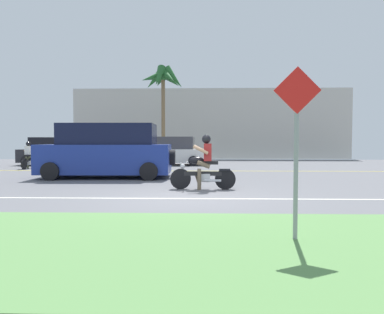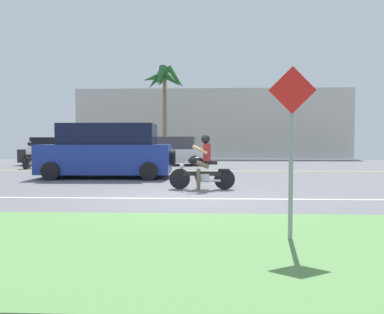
{
  "view_description": "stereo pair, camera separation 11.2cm",
  "coord_description": "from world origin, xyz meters",
  "px_view_note": "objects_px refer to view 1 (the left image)",
  "views": [
    {
      "loc": [
        0.51,
        -8.61,
        1.37
      ],
      "look_at": [
        0.14,
        3.93,
        0.81
      ],
      "focal_mm": 33.26,
      "sensor_mm": 36.0,
      "label": 1
    },
    {
      "loc": [
        0.63,
        -8.6,
        1.37
      ],
      "look_at": [
        0.14,
        3.93,
        0.81
      ],
      "focal_mm": 33.26,
      "sensor_mm": 36.0,
      "label": 2
    }
  ],
  "objects_px": {
    "suv_nearby": "(107,152)",
    "parked_car_1": "(169,152)",
    "motorcyclist_distant": "(29,157)",
    "motorcyclist": "(203,166)",
    "parked_car_0": "(59,152)",
    "palm_tree_0": "(163,81)",
    "street_sign": "(297,136)"
  },
  "relations": [
    {
      "from": "suv_nearby",
      "to": "parked_car_1",
      "type": "distance_m",
      "value": 7.47
    },
    {
      "from": "suv_nearby",
      "to": "motorcyclist_distant",
      "type": "xyz_separation_m",
      "value": [
        -5.07,
        4.19,
        -0.41
      ]
    },
    {
      "from": "motorcyclist",
      "to": "suv_nearby",
      "type": "height_order",
      "value": "suv_nearby"
    },
    {
      "from": "parked_car_0",
      "to": "palm_tree_0",
      "type": "relative_size",
      "value": 0.71
    },
    {
      "from": "motorcyclist",
      "to": "street_sign",
      "type": "height_order",
      "value": "street_sign"
    },
    {
      "from": "motorcyclist",
      "to": "motorcyclist_distant",
      "type": "distance_m",
      "value": 11.39
    },
    {
      "from": "motorcyclist_distant",
      "to": "street_sign",
      "type": "relative_size",
      "value": 0.69
    },
    {
      "from": "palm_tree_0",
      "to": "street_sign",
      "type": "height_order",
      "value": "palm_tree_0"
    },
    {
      "from": "parked_car_1",
      "to": "motorcyclist_distant",
      "type": "bearing_deg",
      "value": -155.26
    },
    {
      "from": "motorcyclist",
      "to": "street_sign",
      "type": "xyz_separation_m",
      "value": [
        1.22,
        -5.32,
        0.78
      ]
    },
    {
      "from": "suv_nearby",
      "to": "parked_car_1",
      "type": "relative_size",
      "value": 1.15
    },
    {
      "from": "motorcyclist_distant",
      "to": "street_sign",
      "type": "distance_m",
      "value": 16.12
    },
    {
      "from": "palm_tree_0",
      "to": "motorcyclist_distant",
      "type": "xyz_separation_m",
      "value": [
        -6.07,
        -5.78,
        -4.69
      ]
    },
    {
      "from": "palm_tree_0",
      "to": "parked_car_1",
      "type": "bearing_deg",
      "value": -76.4
    },
    {
      "from": "suv_nearby",
      "to": "motorcyclist_distant",
      "type": "height_order",
      "value": "suv_nearby"
    },
    {
      "from": "parked_car_1",
      "to": "suv_nearby",
      "type": "bearing_deg",
      "value": -102.75
    },
    {
      "from": "suv_nearby",
      "to": "palm_tree_0",
      "type": "distance_m",
      "value": 10.9
    },
    {
      "from": "suv_nearby",
      "to": "parked_car_1",
      "type": "bearing_deg",
      "value": 77.25
    },
    {
      "from": "motorcyclist",
      "to": "palm_tree_0",
      "type": "relative_size",
      "value": 0.3
    },
    {
      "from": "parked_car_0",
      "to": "street_sign",
      "type": "height_order",
      "value": "street_sign"
    },
    {
      "from": "parked_car_1",
      "to": "motorcyclist",
      "type": "bearing_deg",
      "value": -79.39
    },
    {
      "from": "motorcyclist",
      "to": "parked_car_1",
      "type": "bearing_deg",
      "value": 100.61
    },
    {
      "from": "parked_car_1",
      "to": "parked_car_0",
      "type": "bearing_deg",
      "value": -179.19
    },
    {
      "from": "motorcyclist",
      "to": "palm_tree_0",
      "type": "height_order",
      "value": "palm_tree_0"
    },
    {
      "from": "parked_car_0",
      "to": "motorcyclist_distant",
      "type": "xyz_separation_m",
      "value": [
        -0.29,
        -3.01,
        -0.17
      ]
    },
    {
      "from": "suv_nearby",
      "to": "street_sign",
      "type": "bearing_deg",
      "value": -60.42
    },
    {
      "from": "parked_car_0",
      "to": "motorcyclist",
      "type": "bearing_deg",
      "value": -51.05
    },
    {
      "from": "parked_car_0",
      "to": "palm_tree_0",
      "type": "xyz_separation_m",
      "value": [
        5.78,
        2.77,
        4.52
      ]
    },
    {
      "from": "motorcyclist",
      "to": "motorcyclist_distant",
      "type": "height_order",
      "value": "motorcyclist"
    },
    {
      "from": "motorcyclist",
      "to": "street_sign",
      "type": "distance_m",
      "value": 5.51
    },
    {
      "from": "suv_nearby",
      "to": "parked_car_0",
      "type": "bearing_deg",
      "value": 123.61
    },
    {
      "from": "motorcyclist",
      "to": "palm_tree_0",
      "type": "bearing_deg",
      "value": 101.22
    }
  ]
}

